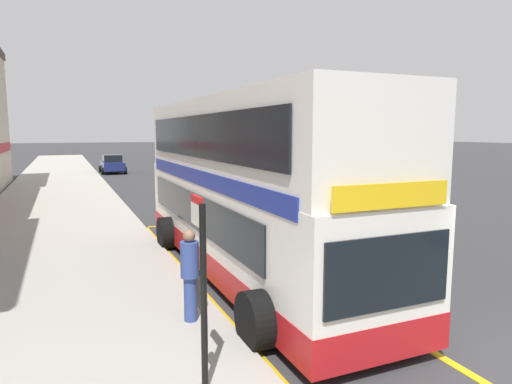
% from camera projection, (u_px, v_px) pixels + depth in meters
% --- Properties ---
extents(ground_plane, '(260.00, 260.00, 0.00)m').
position_uv_depth(ground_plane, '(155.00, 178.00, 35.61)').
color(ground_plane, '#333335').
extents(pavement_near, '(6.00, 76.00, 0.14)m').
position_uv_depth(pavement_near, '(60.00, 180.00, 32.85)').
color(pavement_near, '#A39E93').
rests_on(pavement_near, ground).
extents(double_decker_bus, '(3.23, 11.13, 4.40)m').
position_uv_depth(double_decker_bus, '(245.00, 193.00, 11.39)').
color(double_decker_bus, white).
rests_on(double_decker_bus, ground).
extents(bus_bay_markings, '(2.85, 13.64, 0.01)m').
position_uv_depth(bus_bay_markings, '(244.00, 274.00, 11.42)').
color(bus_bay_markings, gold).
rests_on(bus_bay_markings, ground).
extents(bus_stop_sign, '(0.09, 0.51, 2.62)m').
position_uv_depth(bus_stop_sign, '(202.00, 277.00, 5.93)').
color(bus_stop_sign, black).
rests_on(bus_stop_sign, pavement_near).
extents(parked_car_navy_far, '(2.09, 4.20, 1.62)m').
position_uv_depth(parked_car_navy_far, '(112.00, 164.00, 39.49)').
color(parked_car_navy_far, navy).
rests_on(parked_car_navy_far, ground).
extents(parked_car_navy_across, '(2.09, 4.20, 1.62)m').
position_uv_depth(parked_car_navy_across, '(181.00, 165.00, 38.88)').
color(parked_car_navy_across, navy).
rests_on(parked_car_navy_across, ground).
extents(pedestrian_waiting_near_sign, '(0.34, 0.34, 1.71)m').
position_uv_depth(pedestrian_waiting_near_sign, '(190.00, 272.00, 8.15)').
color(pedestrian_waiting_near_sign, '#33478C').
rests_on(pedestrian_waiting_near_sign, pavement_near).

